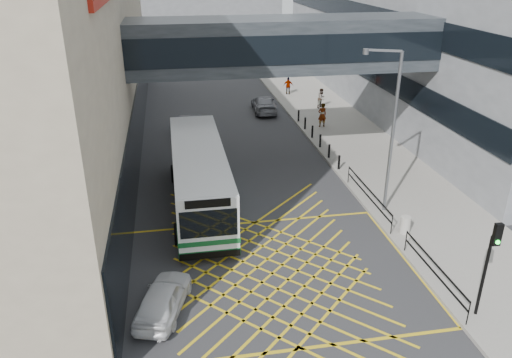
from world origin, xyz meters
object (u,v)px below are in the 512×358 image
car_dark (189,124)px  pedestrian_a (322,115)px  litter_bin (405,225)px  car_silver (264,104)px  traffic_light (490,257)px  pedestrian_b (322,98)px  bus (199,175)px  street_lamp (390,124)px  pedestrian_c (288,86)px  car_white (163,298)px

car_dark → pedestrian_a: pedestrian_a is taller
litter_bin → car_silver: bearing=97.1°
traffic_light → pedestrian_b: 27.72m
pedestrian_a → car_silver: bearing=-62.7°
car_silver → traffic_light: bearing=99.2°
bus → pedestrian_b: bearing=54.6°
street_lamp → pedestrian_c: size_ratio=5.08×
car_dark → pedestrian_a: 10.16m
car_dark → litter_bin: 19.50m
car_dark → street_lamp: bearing=131.7°
bus → street_lamp: (9.17, -2.49, 3.07)m
car_silver → pedestrian_b: size_ratio=2.72×
bus → traffic_light: size_ratio=2.98×
bus → pedestrian_a: size_ratio=6.27×
litter_bin → street_lamp: bearing=94.2°
pedestrian_c → pedestrian_a: bearing=107.2°
bus → car_silver: bearing=68.3°
car_white → car_silver: size_ratio=0.86×
bus → car_silver: bus is taller
car_white → litter_bin: 11.93m
traffic_light → pedestrian_a: traffic_light is taller
car_silver → pedestrian_b: pedestrian_b is taller
bus → pedestrian_a: bearing=48.2°
car_white → pedestrian_a: bearing=-103.9°
car_silver → litter_bin: car_silver is taller
car_white → car_silver: 26.78m
car_silver → pedestrian_b: 5.05m
car_dark → litter_bin: car_dark is taller
car_white → bus: bearing=-85.6°
car_dark → car_silver: 7.97m
traffic_light → pedestrian_b: (2.35, 27.57, -1.69)m
car_dark → car_silver: (6.58, 4.50, 0.02)m
car_white → traffic_light: bearing=-174.7°
bus → car_dark: 12.23m
litter_bin → pedestrian_c: 26.56m
bus → car_silver: size_ratio=2.53×
car_white → street_lamp: (11.15, 6.18, 4.18)m
bus → street_lamp: 9.98m
car_white → pedestrian_c: size_ratio=2.46×
car_silver → pedestrian_c: 5.92m
pedestrian_a → pedestrian_b: bearing=-112.9°
pedestrian_a → pedestrian_b: 5.31m
car_silver → pedestrian_b: (5.04, -0.19, 0.29)m
car_dark → pedestrian_c: size_ratio=2.76×
street_lamp → pedestrian_a: street_lamp is taller
traffic_light → car_dark: bearing=113.2°
pedestrian_b → litter_bin: bearing=-137.0°
litter_bin → pedestrian_c: size_ratio=0.52×
car_silver → street_lamp: size_ratio=0.56×
street_lamp → pedestrian_c: bearing=111.2°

